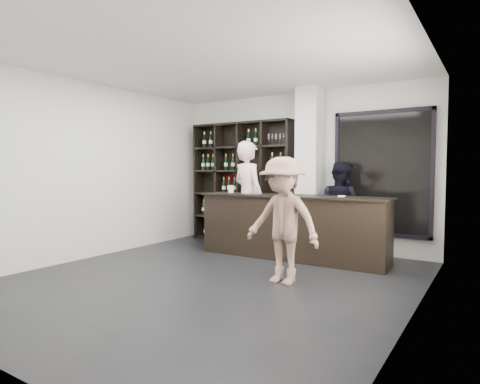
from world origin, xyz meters
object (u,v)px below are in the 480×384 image
Objects in this scene: tasting_counter at (291,227)px; taster_pink at (248,197)px; customer at (283,220)px; taster_black at (340,209)px; wine_shelf at (241,183)px.

tasting_counter is 1.62× the size of taster_pink.
tasting_counter is at bearing 116.49° from customer.
taster_black is (0.60, 0.67, 0.27)m from tasting_counter.
wine_shelf is 1.50× the size of taster_black.
customer reaches higher than tasting_counter.
taster_pink is 1.21× the size of customer.
taster_black reaches higher than tasting_counter.
taster_black is (1.50, 0.55, -0.18)m from taster_pink.
tasting_counter is 1.01m from taster_pink.
customer is (2.02, -2.17, -0.39)m from wine_shelf.
customer is at bearing 156.24° from taster_pink.
customer is (0.52, -1.33, 0.29)m from tasting_counter.
customer is at bearing 108.26° from taster_black.
taster_pink is (0.60, -0.72, -0.22)m from wine_shelf.
taster_pink is (-0.90, 0.12, 0.46)m from tasting_counter.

